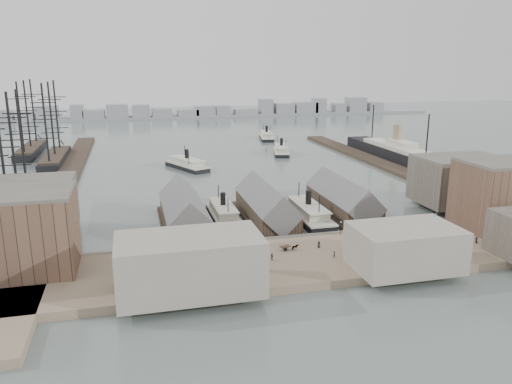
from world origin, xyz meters
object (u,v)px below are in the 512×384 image
object	(u,v)px
ocean_steamer	(396,152)
tram	(406,236)
ferry_docked_west	(223,213)
horse_cart_right	(360,256)
horse_cart_center	(292,247)
horse_cart_left	(161,255)

from	to	relation	value
ocean_steamer	tram	xyz separation A→B (m)	(-62.77, -116.20, 0.05)
ferry_docked_west	horse_cart_right	bearing A→B (deg)	-61.64
ocean_steamer	horse_cart_center	distance (m)	147.67
tram	horse_cart_center	distance (m)	31.28
tram	horse_cart_right	distance (m)	18.84
ocean_steamer	ferry_docked_west	bearing A→B (deg)	-143.57
ocean_steamer	horse_cart_left	size ratio (longest dim) A/B	20.58
ocean_steamer	horse_cart_right	world-z (taller)	ocean_steamer
tram	horse_cart_right	world-z (taller)	tram
ocean_steamer	horse_cart_right	xyz separation A→B (m)	(-79.86, -124.08, -1.08)
horse_cart_right	horse_cart_left	bearing A→B (deg)	63.34
tram	horse_cart_left	bearing A→B (deg)	-175.69
ferry_docked_west	horse_cart_left	bearing A→B (deg)	-122.72
ocean_steamer	tram	size ratio (longest dim) A/B	8.17
ocean_steamer	tram	distance (m)	132.07
horse_cart_center	horse_cart_right	distance (m)	17.37
ocean_steamer	horse_cart_left	distance (m)	168.83
horse_cart_left	horse_cart_center	size ratio (longest dim) A/B	0.90
ferry_docked_west	tram	size ratio (longest dim) A/B	2.32
tram	horse_cart_left	size ratio (longest dim) A/B	2.52
horse_cart_left	ferry_docked_west	bearing A→B (deg)	7.33
ferry_docked_west	tram	distance (m)	57.30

